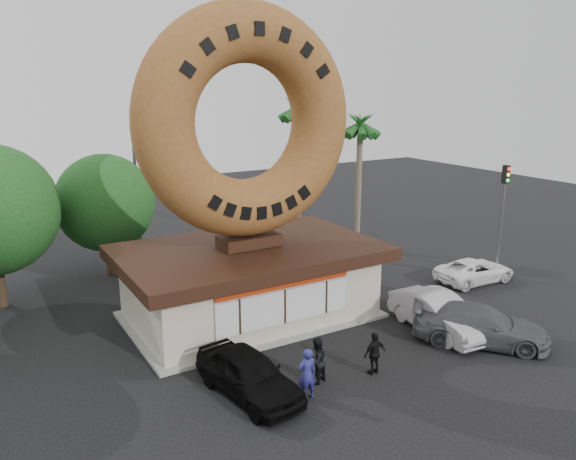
% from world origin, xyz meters
% --- Properties ---
extents(ground, '(90.00, 90.00, 0.00)m').
position_xyz_m(ground, '(0.00, 0.00, 0.00)').
color(ground, black).
rests_on(ground, ground).
extents(donut_shop, '(11.20, 7.20, 3.80)m').
position_xyz_m(donut_shop, '(0.00, 5.98, 1.77)').
color(donut_shop, beige).
rests_on(donut_shop, ground).
extents(giant_donut, '(9.63, 2.45, 9.63)m').
position_xyz_m(giant_donut, '(0.00, 6.00, 8.62)').
color(giant_donut, '#92582A').
rests_on(giant_donut, donut_shop).
extents(tree_mid, '(5.20, 5.20, 6.63)m').
position_xyz_m(tree_mid, '(-4.00, 15.00, 4.02)').
color(tree_mid, '#473321').
rests_on(tree_mid, ground).
extents(palm_near, '(2.60, 2.60, 9.75)m').
position_xyz_m(palm_near, '(7.50, 14.00, 8.41)').
color(palm_near, '#726651').
rests_on(palm_near, ground).
extents(palm_far, '(2.60, 2.60, 8.75)m').
position_xyz_m(palm_far, '(11.00, 12.50, 7.48)').
color(palm_far, '#726651').
rests_on(palm_far, ground).
extents(street_lamp, '(2.11, 0.20, 8.00)m').
position_xyz_m(street_lamp, '(-1.86, 16.00, 4.48)').
color(street_lamp, '#59595E').
rests_on(street_lamp, ground).
extents(traffic_signal, '(0.30, 0.38, 6.07)m').
position_xyz_m(traffic_signal, '(14.00, 3.99, 3.87)').
color(traffic_signal, '#59595E').
rests_on(traffic_signal, ground).
extents(person_left, '(0.69, 0.48, 1.81)m').
position_xyz_m(person_left, '(-1.50, -1.07, 0.90)').
color(person_left, navy).
rests_on(person_left, ground).
extents(person_center, '(0.98, 0.87, 1.67)m').
position_xyz_m(person_center, '(-0.65, -0.37, 0.83)').
color(person_center, black).
rests_on(person_center, ground).
extents(person_right, '(0.96, 0.43, 1.60)m').
position_xyz_m(person_right, '(1.50, -0.92, 0.80)').
color(person_right, black).
rests_on(person_right, ground).
extents(car_black, '(2.48, 4.76, 1.55)m').
position_xyz_m(car_black, '(-3.05, 0.11, 0.77)').
color(car_black, black).
rests_on(car_black, ground).
extents(car_silver, '(2.02, 4.99, 1.61)m').
position_xyz_m(car_silver, '(6.10, 0.49, 0.81)').
color(car_silver, '#A5A4A9').
rests_on(car_silver, ground).
extents(car_grey, '(5.16, 5.38, 1.54)m').
position_xyz_m(car_grey, '(6.74, -1.13, 0.77)').
color(car_grey, '#56575B').
rests_on(car_grey, ground).
extents(car_white, '(4.51, 2.26, 1.22)m').
position_xyz_m(car_white, '(12.29, 4.01, 0.61)').
color(car_white, white).
rests_on(car_white, ground).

